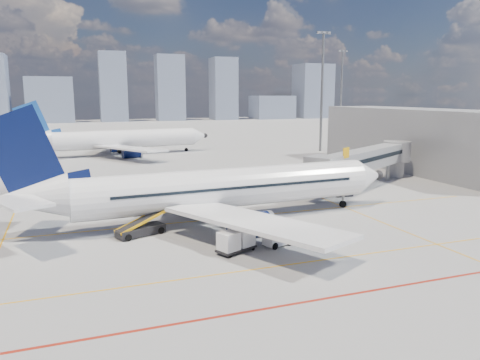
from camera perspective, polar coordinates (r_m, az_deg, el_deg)
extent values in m
plane|color=gray|center=(39.93, 1.67, -7.49)|extent=(420.00, 420.00, 0.00)
cube|color=orange|center=(47.14, -1.97, -4.69)|extent=(60.00, 0.18, 0.01)
cube|color=orange|center=(34.75, 5.43, -10.30)|extent=(80.00, 0.15, 0.01)
cube|color=orange|center=(48.32, 16.40, -4.74)|extent=(0.15, 28.00, 0.01)
cube|color=orange|center=(45.30, -26.92, -6.47)|extent=(0.15, 30.00, 0.01)
cube|color=maroon|center=(29.88, 10.57, -13.99)|extent=(90.00, 0.25, 0.01)
cube|color=gray|center=(63.59, 14.98, 2.46)|extent=(20.84, 13.93, 2.60)
cube|color=black|center=(63.56, 14.99, 2.64)|extent=(20.52, 13.82, 0.55)
cube|color=gray|center=(53.74, 10.11, 1.26)|extent=(4.49, 4.56, 3.00)
cube|color=black|center=(58.53, 12.50, -1.62)|extent=(2.20, 1.00, 0.70)
cylinder|color=slate|center=(58.27, 12.55, -0.32)|extent=(0.56, 0.56, 2.70)
cylinder|color=slate|center=(70.91, 17.59, 1.52)|extent=(0.60, 0.60, 3.90)
cylinder|color=gray|center=(74.07, 18.57, 3.35)|extent=(4.00, 4.00, 3.00)
cylinder|color=gray|center=(74.31, 18.48, 1.85)|extent=(2.40, 2.40, 3.90)
cube|color=orange|center=(54.79, 12.80, 3.24)|extent=(1.26, 0.82, 1.20)
cube|color=gray|center=(82.14, 21.24, 4.59)|extent=(10.00, 42.00, 10.00)
cube|color=black|center=(79.05, 18.62, 4.55)|extent=(0.25, 40.00, 4.50)
cylinder|color=slate|center=(104.28, 9.95, 10.34)|extent=(0.56, 0.56, 25.00)
cube|color=slate|center=(105.08, 10.17, 17.27)|extent=(3.20, 0.40, 0.50)
cube|color=#A2A3A9|center=(104.28, 9.65, 17.34)|extent=(0.60, 0.15, 0.35)
cube|color=#A2A3A9|center=(104.87, 10.25, 17.29)|extent=(0.60, 0.15, 0.35)
cube|color=#A2A3A9|center=(105.47, 10.83, 17.23)|extent=(0.60, 0.15, 0.35)
cylinder|color=slate|center=(148.21, 12.23, 10.21)|extent=(0.56, 0.56, 25.00)
cube|color=slate|center=(148.78, 12.43, 15.11)|extent=(3.20, 0.40, 0.50)
cube|color=#A2A3A9|center=(147.93, 12.08, 15.15)|extent=(0.60, 0.15, 0.35)
cube|color=#A2A3A9|center=(148.57, 12.48, 15.11)|extent=(0.60, 0.15, 0.35)
cube|color=#A2A3A9|center=(149.21, 12.88, 15.07)|extent=(0.60, 0.15, 0.35)
cube|color=slate|center=(225.33, -22.16, 9.03)|extent=(19.84, 9.10, 20.07)
cube|color=slate|center=(226.25, -15.23, 10.89)|extent=(12.09, 8.35, 31.66)
cube|color=slate|center=(230.24, -8.52, 11.04)|extent=(13.24, 8.13, 31.01)
cube|color=slate|center=(237.25, -2.03, 11.03)|extent=(11.83, 11.54, 30.28)
cube|color=slate|center=(246.98, 3.93, 8.85)|extent=(20.59, 14.75, 11.81)
cube|color=slate|center=(257.55, 8.87, 10.63)|extent=(17.83, 15.06, 28.22)
cylinder|color=white|center=(45.78, -1.22, -0.91)|extent=(29.95, 5.38, 3.87)
cone|color=white|center=(54.17, 15.37, 0.48)|extent=(3.77, 4.05, 3.87)
sphere|color=black|center=(55.04, 16.50, 0.58)|extent=(1.15, 1.15, 1.09)
cone|color=white|center=(42.50, -24.46, -1.97)|extent=(6.54, 4.19, 3.87)
cube|color=black|center=(53.29, 14.31, 0.97)|extent=(1.56, 1.56, 0.45)
cube|color=white|center=(53.78, -6.26, -0.43)|extent=(10.72, 17.15, 0.57)
cube|color=white|center=(37.47, 1.80, -5.13)|extent=(12.03, 16.95, 0.57)
cylinder|color=#08113D|center=(51.37, -4.14, -2.32)|extent=(3.69, 2.46, 2.28)
cylinder|color=#08113D|center=(40.98, 1.17, -5.57)|extent=(3.69, 2.46, 2.28)
cylinder|color=#A2A3A9|center=(52.00, -2.17, -2.14)|extent=(0.47, 2.36, 2.34)
cylinder|color=#A2A3A9|center=(41.77, 3.54, -5.28)|extent=(0.47, 2.36, 2.34)
cube|color=#08113D|center=(41.96, -24.81, 2.60)|extent=(6.81, 0.66, 8.47)
cube|color=#08113D|center=(42.30, -21.34, -0.37)|extent=(5.61, 0.58, 2.14)
cube|color=white|center=(45.57, -24.93, -0.79)|extent=(4.63, 6.23, 0.22)
cube|color=white|center=(39.34, -25.15, -2.44)|extent=(5.04, 6.30, 0.22)
cylinder|color=slate|center=(52.67, 12.45, -2.33)|extent=(0.29, 0.29, 1.80)
cylinder|color=black|center=(52.79, 12.43, -2.88)|extent=(0.77, 0.32, 0.76)
cylinder|color=slate|center=(48.34, -3.45, -3.35)|extent=(0.34, 0.34, 1.60)
cylinder|color=black|center=(48.41, -3.45, -3.70)|extent=(1.03, 0.70, 1.00)
cylinder|color=slate|center=(43.66, -1.15, -4.83)|extent=(0.34, 0.34, 1.60)
cylinder|color=black|center=(43.74, -1.15, -5.21)|extent=(1.03, 0.70, 1.00)
cube|color=black|center=(47.66, -1.53, -0.10)|extent=(24.40, 1.34, 0.26)
cube|color=black|center=(44.18, 0.30, -0.92)|extent=(24.40, 1.34, 0.26)
cylinder|color=white|center=(99.58, -13.66, 4.90)|extent=(29.18, 7.10, 3.76)
cone|color=white|center=(104.49, -4.96, 5.40)|extent=(3.89, 4.14, 3.76)
sphere|color=black|center=(105.00, -4.27, 5.43)|extent=(1.18, 1.18, 1.06)
cone|color=white|center=(97.03, -23.83, 4.50)|extent=(6.57, 4.45, 3.76)
cube|color=black|center=(103.98, -5.60, 5.66)|extent=(1.61, 1.61, 0.43)
cube|color=white|center=(107.81, -15.47, 4.66)|extent=(9.54, 16.69, 0.56)
cube|color=white|center=(90.95, -13.24, 3.77)|extent=(12.44, 16.25, 0.56)
cylinder|color=#08113D|center=(105.12, -14.58, 3.91)|extent=(3.71, 2.61, 2.22)
cylinder|color=#08113D|center=(94.29, -13.09, 3.27)|extent=(3.71, 2.61, 2.22)
cylinder|color=#A2A3A9|center=(105.53, -13.61, 3.97)|extent=(0.60, 2.30, 2.28)
cylinder|color=#A2A3A9|center=(94.74, -12.02, 3.34)|extent=(0.60, 2.30, 2.28)
cube|color=#14438F|center=(96.79, -23.97, 6.45)|extent=(6.60, 1.07, 8.23)
cube|color=#14438F|center=(97.10, -22.51, 5.19)|extent=(5.44, 0.92, 2.08)
cube|color=white|center=(100.05, -24.17, 4.82)|extent=(4.22, 5.97, 0.21)
cube|color=white|center=(93.91, -23.96, 4.53)|extent=(5.13, 6.13, 0.21)
cylinder|color=black|center=(102.08, -14.45, 3.41)|extent=(1.07, 0.76, 1.00)
cylinder|color=black|center=(97.23, -13.80, 3.11)|extent=(1.07, 0.76, 1.00)
cylinder|color=black|center=(103.64, -6.57, 3.71)|extent=(0.79, 0.37, 0.76)
cube|color=white|center=(38.76, 4.57, -7.20)|extent=(2.56, 1.90, 0.83)
cube|color=white|center=(38.30, 4.13, -6.43)|extent=(1.36, 1.46, 0.62)
cube|color=black|center=(38.24, 4.14, -6.13)|extent=(1.25, 1.38, 0.36)
cylinder|color=black|center=(37.91, 4.24, -8.04)|extent=(0.62, 0.40, 0.58)
cylinder|color=black|center=(38.70, 3.08, -7.64)|extent=(0.62, 0.40, 0.58)
cylinder|color=black|center=(39.01, 6.04, -7.54)|extent=(0.62, 0.40, 0.58)
cylinder|color=black|center=(39.78, 4.87, -7.16)|extent=(0.62, 0.40, 0.58)
cube|color=black|center=(37.23, -0.47, -8.36)|extent=(3.56, 2.64, 0.16)
cube|color=white|center=(36.45, -1.40, -7.46)|extent=(1.83, 1.81, 1.40)
cube|color=white|center=(37.52, 0.43, -6.94)|extent=(1.83, 1.81, 1.40)
cylinder|color=black|center=(36.02, -1.24, -9.26)|extent=(0.32, 0.23, 0.29)
cylinder|color=black|center=(36.90, -2.59, -8.78)|extent=(0.32, 0.23, 0.29)
cylinder|color=black|center=(37.69, 1.60, -8.36)|extent=(0.32, 0.23, 0.29)
cylinder|color=black|center=(38.54, 0.24, -7.93)|extent=(0.32, 0.23, 0.29)
cube|color=black|center=(42.31, -12.02, -6.04)|extent=(4.55, 3.03, 0.72)
cube|color=black|center=(42.43, -11.12, -4.46)|extent=(6.07, 3.25, 1.88)
cube|color=orange|center=(42.89, -11.51, -4.31)|extent=(5.74, 2.38, 1.96)
cube|color=orange|center=(41.96, -10.72, -4.61)|extent=(5.74, 2.38, 1.96)
cylinder|color=black|center=(40.99, -13.49, -6.86)|extent=(0.66, 0.46, 0.61)
cylinder|color=black|center=(42.21, -14.43, -6.40)|extent=(0.66, 0.46, 0.61)
cylinder|color=black|center=(42.58, -9.61, -6.07)|extent=(0.66, 0.46, 0.61)
cylinder|color=black|center=(43.75, -10.64, -5.65)|extent=(0.66, 0.46, 0.61)
imported|color=yellow|center=(39.14, 9.70, -6.85)|extent=(0.65, 0.65, 1.52)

